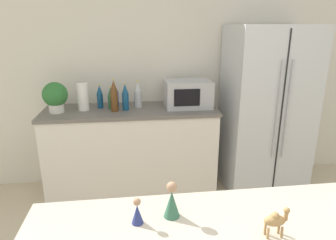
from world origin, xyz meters
TOP-DOWN VIEW (x-y plane):
  - wall_back at (0.00, 2.73)m, footprint 8.00×0.06m
  - back_counter at (-0.37, 2.40)m, footprint 1.79×0.63m
  - refrigerator at (1.09, 2.34)m, footprint 0.85×0.71m
  - potted_plant at (-1.10, 2.36)m, footprint 0.24×0.24m
  - paper_towel_roll at (-0.85, 2.42)m, footprint 0.11×0.11m
  - microwave at (0.24, 2.42)m, footprint 0.48×0.37m
  - back_bottle_0 at (-0.29, 2.46)m, footprint 0.08×0.08m
  - back_bottle_1 at (-0.57, 2.42)m, footprint 0.06×0.06m
  - back_bottle_2 at (-0.68, 2.48)m, footprint 0.06×0.06m
  - back_bottle_3 at (-0.42, 2.36)m, footprint 0.07×0.07m
  - back_bottle_4 at (-0.53, 2.33)m, footprint 0.07×0.07m
  - back_bottle_5 at (-0.53, 2.50)m, footprint 0.08×0.08m
  - camel_figurine at (0.15, 0.26)m, footprint 0.10×0.05m
  - wise_man_figurine_blue at (-0.36, 0.40)m, footprint 0.05×0.05m
  - wise_man_figurine_crimson at (-0.22, 0.43)m, footprint 0.07×0.07m

SIDE VIEW (x-z plane):
  - back_counter at x=-0.37m, z-range 0.00..0.94m
  - refrigerator at x=1.09m, z-range 0.00..1.78m
  - wise_man_figurine_blue at x=-0.36m, z-range 0.99..1.10m
  - back_bottle_1 at x=-0.57m, z-range 0.93..1.17m
  - back_bottle_2 at x=-0.68m, z-range 0.93..1.18m
  - back_bottle_5 at x=-0.53m, z-range 0.93..1.19m
  - wise_man_figurine_crimson at x=-0.22m, z-range 0.99..1.15m
  - camel_figurine at x=0.15m, z-range 1.01..1.13m
  - back_bottle_3 at x=-0.42m, z-range 0.93..1.21m
  - back_bottle_0 at x=-0.29m, z-range 0.93..1.22m
  - paper_towel_roll at x=-0.85m, z-range 0.94..1.21m
  - microwave at x=0.24m, z-range 0.94..1.22m
  - back_bottle_4 at x=-0.53m, z-range 0.93..1.26m
  - potted_plant at x=-1.10m, z-range 0.95..1.26m
  - wall_back at x=0.00m, z-range 0.00..2.55m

